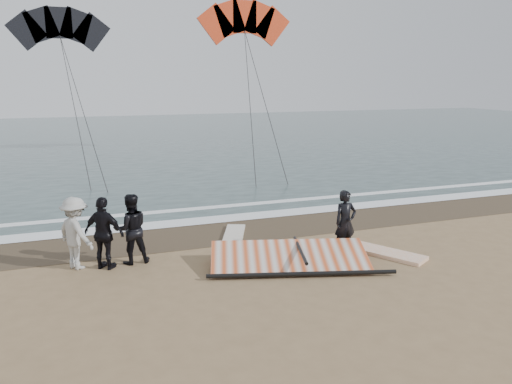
% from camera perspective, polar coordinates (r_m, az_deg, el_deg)
% --- Properties ---
extents(ground, '(120.00, 120.00, 0.00)m').
position_cam_1_polar(ground, '(12.48, 2.97, -10.22)').
color(ground, '#8C704C').
rests_on(ground, ground).
extents(sea, '(120.00, 54.00, 0.02)m').
position_cam_1_polar(sea, '(44.08, -13.85, 6.06)').
color(sea, '#233838').
rests_on(sea, ground).
extents(wet_sand, '(120.00, 2.80, 0.01)m').
position_cam_1_polar(wet_sand, '(16.47, -3.08, -4.43)').
color(wet_sand, '#4C3D2B').
rests_on(wet_sand, ground).
extents(foam_near, '(120.00, 0.90, 0.01)m').
position_cam_1_polar(foam_near, '(17.75, -4.38, -3.10)').
color(foam_near, white).
rests_on(foam_near, sea).
extents(foam_far, '(120.00, 0.45, 0.01)m').
position_cam_1_polar(foam_far, '(19.34, -5.72, -1.80)').
color(foam_far, white).
rests_on(foam_far, sea).
extents(man_main, '(0.69, 0.46, 1.83)m').
position_cam_1_polar(man_main, '(14.36, 10.16, -3.42)').
color(man_main, black).
rests_on(man_main, ground).
extents(board_white, '(1.92, 2.59, 0.10)m').
position_cam_1_polar(board_white, '(14.82, 13.99, -6.60)').
color(board_white, white).
rests_on(board_white, ground).
extents(board_cream, '(1.39, 2.29, 0.09)m').
position_cam_1_polar(board_cream, '(15.80, -2.57, -5.02)').
color(board_cream, silver).
rests_on(board_cream, ground).
extents(trio_cluster, '(2.53, 1.53, 1.93)m').
position_cam_1_polar(trio_cluster, '(13.74, -17.29, -4.36)').
color(trio_cluster, black).
rests_on(trio_cluster, ground).
extents(sail_rig, '(4.64, 2.83, 0.52)m').
position_cam_1_polar(sail_rig, '(13.43, 3.38, -7.63)').
color(sail_rig, black).
rests_on(sail_rig, ground).
extents(kite_red, '(6.75, 5.37, 13.47)m').
position_cam_1_polar(kite_red, '(33.34, -1.32, 18.49)').
color(kite_red, '#E6401B').
rests_on(kite_red, ground).
extents(kite_dark, '(7.27, 7.54, 16.79)m').
position_cam_1_polar(kite_dark, '(37.03, -21.53, 16.69)').
color(kite_dark, black).
rests_on(kite_dark, ground).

